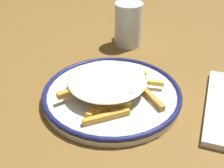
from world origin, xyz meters
name	(u,v)px	position (x,y,z in m)	size (l,w,h in m)	color
ground_plane	(112,98)	(0.00, 0.00, 0.00)	(2.60, 2.60, 0.00)	brown
plate	(112,94)	(0.00, 0.00, 0.01)	(0.28, 0.28, 0.02)	silver
fries_heap	(109,83)	(-0.01, 0.00, 0.04)	(0.22, 0.22, 0.03)	gold
water_glass	(128,24)	(-0.04, 0.25, 0.06)	(0.07, 0.07, 0.11)	silver
salt_shaker	(125,25)	(-0.06, 0.29, 0.04)	(0.03, 0.03, 0.07)	silver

